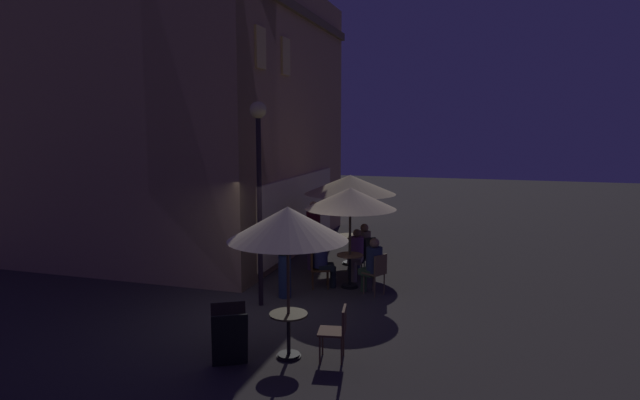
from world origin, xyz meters
The scene contains 21 objects.
ground_plane centered at (0.00, 0.00, 0.00)m, with size 60.00×60.00×0.00m, color #373230.
cafe_building centered at (4.02, 3.74, 3.89)m, with size 8.70×8.50×7.78m.
street_lamp_near_corner centered at (0.62, 0.37, 3.00)m, with size 0.34×0.34×4.20m.
menu_sandwich_board centered at (-2.12, -0.27, 0.46)m, with size 0.83×0.79×0.90m.
cafe_table_0 centered at (2.38, -1.10, 0.51)m, with size 0.61×0.61×0.78m.
cafe_table_1 centered at (-1.61, -1.07, 0.49)m, with size 0.62×0.62×0.74m.
cafe_table_2 centered at (4.44, -0.59, 0.58)m, with size 0.77×0.77×0.78m.
patio_umbrella_0 centered at (2.38, -1.10, 2.08)m, with size 2.10×2.10×2.33m.
patio_umbrella_1 centered at (-1.61, -1.07, 2.19)m, with size 1.91×1.91×2.47m.
patio_umbrella_2 centered at (4.44, -0.59, 2.17)m, with size 2.45×2.45×2.43m.
cafe_chair_0 centered at (3.23, -1.09, 0.55)m, with size 0.40×0.40×0.94m.
cafe_chair_1 centered at (2.12, -0.37, 0.52)m, with size 0.56×0.56×0.87m.
cafe_chair_2 centered at (1.98, -1.82, 0.57)m, with size 0.54×0.54×0.93m.
cafe_chair_3 centered at (-1.48, -1.85, 0.54)m, with size 0.49×0.49×0.87m.
cafe_chair_4 centered at (3.81, -1.18, 0.53)m, with size 0.60×0.60×0.90m.
patron_seated_0 centered at (3.09, -1.09, 0.69)m, with size 0.53×0.34×1.23m.
patron_seated_1 centered at (2.17, -0.51, 0.68)m, with size 0.45×0.54×1.20m.
patron_seated_2 centered at (2.04, -1.70, 0.72)m, with size 0.49×0.54×1.27m.
patron_seated_3 centered at (3.92, -1.08, 0.70)m, with size 0.51×0.51×1.24m.
patron_standing_4 centered at (3.63, 0.18, 0.90)m, with size 0.36×0.36×1.79m.
patron_standing_5 centered at (1.25, 0.08, 0.93)m, with size 0.32×0.32×1.82m.
Camera 1 is at (-9.33, -3.95, 3.71)m, focal length 30.04 mm.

